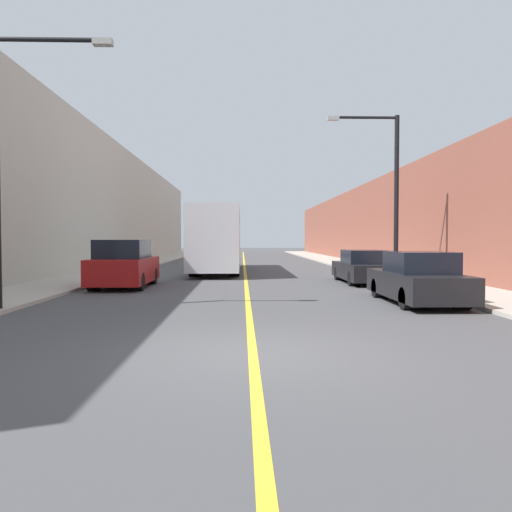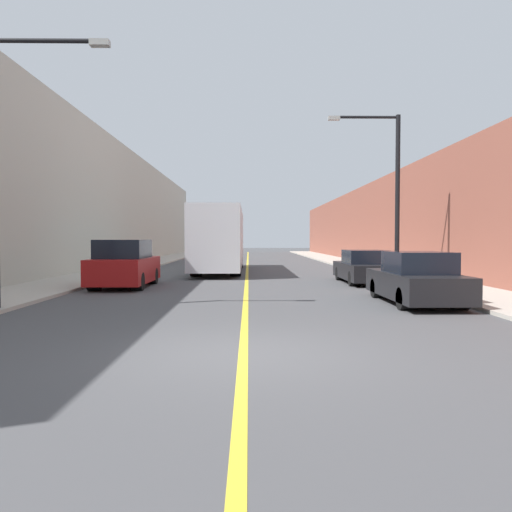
% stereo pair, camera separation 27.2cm
% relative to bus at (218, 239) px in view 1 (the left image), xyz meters
% --- Properties ---
extents(ground_plane, '(200.00, 200.00, 0.00)m').
position_rel_bus_xyz_m(ground_plane, '(1.59, -21.05, -1.92)').
color(ground_plane, '#474749').
extents(sidewalk_left, '(2.99, 72.00, 0.11)m').
position_rel_bus_xyz_m(sidewalk_left, '(-6.12, 8.95, -1.87)').
color(sidewalk_left, '#B2AA9E').
rests_on(sidewalk_left, ground).
extents(sidewalk_right, '(2.99, 72.00, 0.11)m').
position_rel_bus_xyz_m(sidewalk_right, '(9.30, 8.95, -1.87)').
color(sidewalk_right, '#B2AA9E').
rests_on(sidewalk_right, ground).
extents(building_row_left, '(4.00, 72.00, 8.96)m').
position_rel_bus_xyz_m(building_row_left, '(-9.61, 8.95, 2.56)').
color(building_row_left, '#B7B2A3').
rests_on(building_row_left, ground).
extents(building_row_right, '(4.00, 72.00, 6.15)m').
position_rel_bus_xyz_m(building_row_right, '(12.79, 8.95, 1.15)').
color(building_row_right, brown).
rests_on(building_row_right, ground).
extents(road_center_line, '(0.16, 72.00, 0.01)m').
position_rel_bus_xyz_m(road_center_line, '(1.59, 8.95, -1.92)').
color(road_center_line, gold).
rests_on(road_center_line, ground).
extents(bus, '(2.57, 12.42, 3.60)m').
position_rel_bus_xyz_m(bus, '(0.00, 0.00, 0.00)').
color(bus, silver).
rests_on(bus, ground).
extents(parked_suv_left, '(2.02, 4.44, 1.88)m').
position_rel_bus_xyz_m(parked_suv_left, '(-3.24, -9.51, -1.05)').
color(parked_suv_left, maroon).
rests_on(parked_suv_left, ground).
extents(car_right_near, '(1.85, 4.63, 1.54)m').
position_rel_bus_xyz_m(car_right_near, '(6.64, -14.65, -1.23)').
color(car_right_near, black).
rests_on(car_right_near, ground).
extents(car_right_mid, '(1.85, 4.78, 1.44)m').
position_rel_bus_xyz_m(car_right_mid, '(6.69, -7.77, -1.27)').
color(car_right_mid, black).
rests_on(car_right_mid, ground).
extents(street_lamp_left, '(3.12, 0.24, 7.00)m').
position_rel_bus_xyz_m(street_lamp_left, '(-4.60, -16.21, 2.28)').
color(street_lamp_left, black).
rests_on(street_lamp_left, sidewalk_left).
extents(street_lamp_right, '(3.12, 0.24, 7.13)m').
position_rel_bus_xyz_m(street_lamp_right, '(7.79, -7.83, 2.34)').
color(street_lamp_right, black).
rests_on(street_lamp_right, sidewalk_right).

